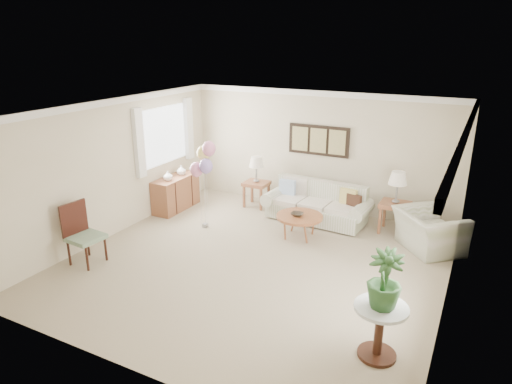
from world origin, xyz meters
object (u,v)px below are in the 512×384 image
Objects in this scene: sofa at (317,206)px; accent_chair at (82,232)px; coffee_table at (300,217)px; armchair at (429,231)px; balloon_cluster at (204,160)px.

sofa is 2.12× the size of accent_chair.
coffee_table is (-0.01, -0.97, 0.09)m from sofa.
sofa is 2.53× the size of coffee_table.
sofa reaches higher than coffee_table.
accent_chair is at bearing 80.62° from armchair.
balloon_cluster is (-1.86, -0.40, 0.99)m from coffee_table.
balloon_cluster is at bearing 62.09° from armchair.
accent_chair is at bearing -114.63° from balloon_cluster.
balloon_cluster reaches higher than sofa.
balloon_cluster is at bearing 65.37° from accent_chair.
coffee_table is 0.84× the size of accent_chair.
armchair is at bearing -9.92° from sofa.
balloon_cluster is (1.02, 2.21, 0.85)m from accent_chair.
accent_chair is (-2.87, -2.62, 0.14)m from coffee_table.
sofa is 1.26× the size of balloon_cluster.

